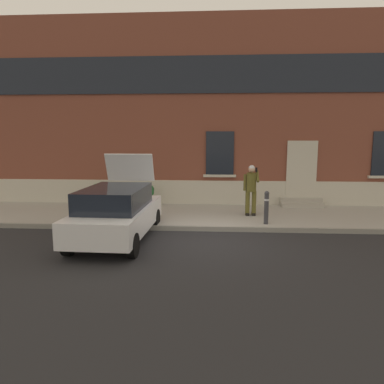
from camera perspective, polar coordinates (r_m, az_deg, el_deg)
ground_plane at (r=10.16m, az=1.86°, el=-7.57°), size 80.00×80.00×0.00m
sidewalk at (r=12.85m, az=2.25°, el=-3.71°), size 24.00×3.60×0.15m
curb_edge at (r=11.04m, az=2.01°, el=-5.82°), size 24.00×0.12×0.15m
building_facade at (r=15.05m, az=2.61°, el=12.13°), size 24.00×1.52×7.50m
entrance_stoop at (r=14.71m, az=16.93°, el=-1.65°), size 1.61×0.64×0.32m
hatchback_car_white at (r=10.15m, az=-11.82°, el=-3.13°), size 1.89×4.11×2.34m
bollard_near_person at (r=11.41m, az=11.71°, el=-2.23°), size 0.15×0.15×1.04m
bollard_far_left at (r=11.57m, az=-8.97°, el=-2.00°), size 0.15×0.15×1.04m
person_on_phone at (r=12.42m, az=9.36°, el=0.79°), size 0.51×0.47×1.75m
planter_terracotta at (r=14.75m, az=-14.77°, el=-0.26°), size 0.44×0.44×0.86m
planter_cream at (r=14.16m, az=-6.85°, el=-0.40°), size 0.44×0.44×0.86m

